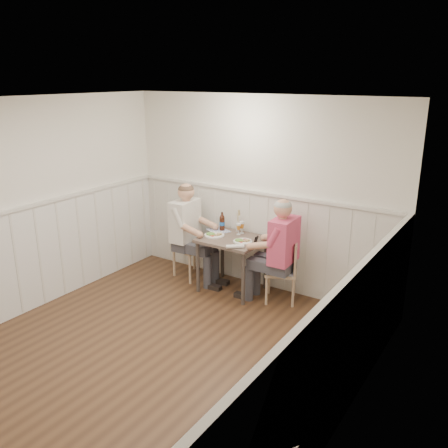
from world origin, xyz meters
The scene contains 16 objects.
ground_plane centered at (0.00, 0.00, 0.00)m, with size 4.50×4.50×0.00m, color #452C1B.
room_shell centered at (0.00, 0.00, 1.52)m, with size 4.04×4.54×2.60m.
wainscot centered at (0.00, 0.69, 0.69)m, with size 4.00×4.49×1.34m.
dining_table centered at (-0.17, 1.84, 0.64)m, with size 0.81×0.70×0.75m.
chair_right centered at (0.58, 1.94, 0.45)m, with size 0.51×0.51×0.83m.
chair_left centered at (-0.96, 1.92, 0.50)m, with size 0.54×0.54×0.93m.
man_in_pink centered at (0.56, 1.82, 0.59)m, with size 0.66×0.46×1.42m.
diner_cream centered at (-0.88, 1.79, 0.60)m, with size 0.68×0.47×1.44m.
plate_man centered at (0.02, 1.78, 0.77)m, with size 0.25×0.25×0.06m.
plate_diner centered at (-0.44, 1.78, 0.77)m, with size 0.27×0.27×0.07m.
beer_glass_a centered at (-0.17, 2.08, 0.86)m, with size 0.07×0.07×0.17m.
beer_glass_b centered at (-0.18, 2.01, 0.86)m, with size 0.06×0.06×0.16m.
beer_bottle centered at (-0.46, 2.04, 0.87)m, with size 0.07×0.07×0.26m.
rolled_napkin centered at (0.07, 1.53, 0.77)m, with size 0.20×0.18×0.05m.
grass_vase centered at (-0.26, 2.11, 0.90)m, with size 0.04×0.04×0.34m.
gingham_mat centered at (-0.50, 2.00, 0.75)m, with size 0.37×0.34×0.01m.
Camera 1 is at (3.00, -3.20, 2.82)m, focal length 38.00 mm.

